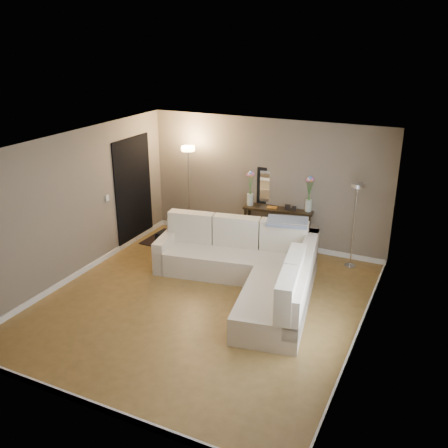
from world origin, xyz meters
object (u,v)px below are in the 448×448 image
at_px(sectional_sofa, 251,267).
at_px(console_table, 274,225).
at_px(floor_lamp_lit, 189,174).
at_px(floor_lamp_unlit, 356,209).

relative_size(sectional_sofa, console_table, 2.30).
distance_m(sectional_sofa, console_table, 1.78).
relative_size(floor_lamp_lit, floor_lamp_unlit, 1.21).
xyz_separation_m(console_table, floor_lamp_lit, (-1.82, -0.23, 0.91)).
height_order(console_table, floor_lamp_unlit, floor_lamp_unlit).
distance_m(console_table, floor_lamp_unlit, 1.78).
bearing_deg(console_table, floor_lamp_lit, -172.81).
distance_m(sectional_sofa, floor_lamp_unlit, 2.21).
bearing_deg(floor_lamp_lit, sectional_sofa, -36.80).
height_order(floor_lamp_lit, floor_lamp_unlit, floor_lamp_lit).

